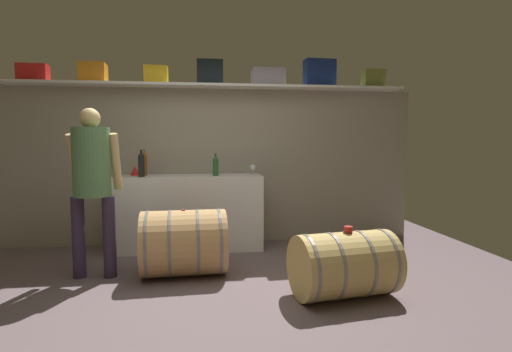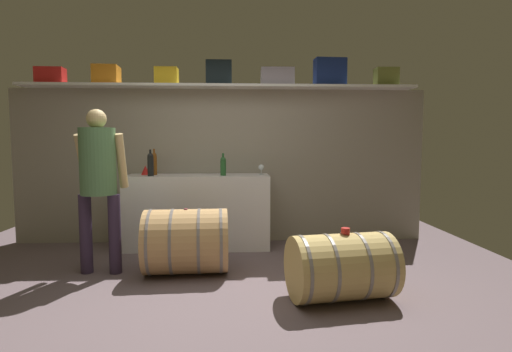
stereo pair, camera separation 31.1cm
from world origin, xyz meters
name	(u,v)px [view 1 (the left image)]	position (x,y,z in m)	size (l,w,h in m)	color
ground_plane	(216,281)	(0.00, 0.52, -0.01)	(6.70, 7.38, 0.02)	#655458
back_wall_panel	(212,166)	(0.00, 2.09, 1.03)	(5.50, 0.10, 2.05)	gray
high_shelf_board	(212,86)	(0.00, 1.94, 2.07)	(5.06, 0.40, 0.03)	silver
toolcase_red	(33,73)	(-2.16, 1.94, 2.19)	(0.34, 0.18, 0.21)	red
toolcase_orange	(93,73)	(-1.46, 1.94, 2.20)	(0.31, 0.28, 0.24)	orange
toolcase_yellow	(156,75)	(-0.70, 1.94, 2.20)	(0.29, 0.22, 0.22)	yellow
toolcase_black	(210,73)	(-0.02, 1.94, 2.24)	(0.33, 0.25, 0.31)	black
toolcase_grey	(268,78)	(0.74, 1.94, 2.20)	(0.42, 0.30, 0.22)	gray
toolcase_navy	(319,73)	(1.43, 1.94, 2.26)	(0.40, 0.20, 0.36)	navy
toolcase_olive	(373,79)	(2.19, 1.94, 2.21)	(0.29, 0.20, 0.24)	olive
work_cabinet	(190,212)	(-0.29, 1.75, 0.47)	(1.81, 0.56, 0.93)	white
wine_bottle_dark	(141,165)	(-0.85, 1.59, 1.08)	(0.08, 0.08, 0.33)	black
wine_bottle_green	(216,166)	(0.03, 1.64, 1.06)	(0.07, 0.07, 0.28)	#285B2C
wine_bottle_amber	(144,164)	(-0.85, 1.79, 1.08)	(0.07, 0.07, 0.33)	brown
wine_glass	(253,168)	(0.52, 1.80, 1.02)	(0.07, 0.07, 0.13)	white
red_funnel	(135,171)	(-0.97, 1.82, 0.99)	(0.11, 0.11, 0.12)	red
wine_barrel_near	(344,265)	(1.10, -0.05, 0.29)	(0.94, 0.69, 0.58)	tan
wine_barrel_far	(184,243)	(-0.32, 0.71, 0.33)	(0.88, 0.71, 0.68)	tan
tasting_cup	(348,229)	(1.13, -0.05, 0.60)	(0.07, 0.07, 0.05)	red
winemaker_pouring	(92,175)	(-1.20, 0.77, 1.03)	(0.51, 0.43, 1.68)	#35273D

